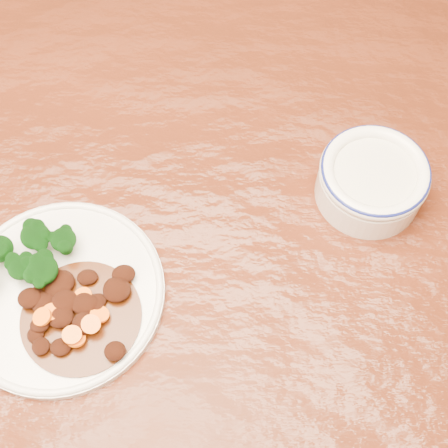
{
  "coord_description": "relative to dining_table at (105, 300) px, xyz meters",
  "views": [
    {
      "loc": [
        0.13,
        -0.29,
        1.4
      ],
      "look_at": [
        0.15,
        0.04,
        0.77
      ],
      "focal_mm": 50.0,
      "sensor_mm": 36.0,
      "label": 1
    }
  ],
  "objects": [
    {
      "name": "dip_bowl",
      "position": [
        0.33,
        0.08,
        0.11
      ],
      "size": [
        0.13,
        0.13,
        0.06
      ],
      "rotation": [
        0.0,
        0.0,
        0.29
      ],
      "color": "white",
      "rests_on": "dining_table"
    },
    {
      "name": "broccoli_florets",
      "position": [
        -0.07,
        0.01,
        0.11
      ],
      "size": [
        0.11,
        0.08,
        0.04
      ],
      "color": "#628B48",
      "rests_on": "dinner_plate"
    },
    {
      "name": "dining_table",
      "position": [
        0.0,
        0.0,
        0.0
      ],
      "size": [
        1.57,
        1.02,
        0.75
      ],
      "rotation": [
        0.0,
        0.0,
        -0.08
      ],
      "color": "#4E1D0D",
      "rests_on": "ground"
    },
    {
      "name": "ground",
      "position": [
        0.0,
        0.0,
        -0.67
      ],
      "size": [
        4.0,
        4.0,
        0.0
      ],
      "primitive_type": "plane",
      "color": "#412010",
      "rests_on": "ground"
    },
    {
      "name": "mince_stew",
      "position": [
        -0.01,
        -0.05,
        0.1
      ],
      "size": [
        0.13,
        0.13,
        0.02
      ],
      "color": "#421C07",
      "rests_on": "dinner_plate"
    },
    {
      "name": "dinner_plate",
      "position": [
        -0.03,
        -0.02,
        0.09
      ],
      "size": [
        0.23,
        0.23,
        0.01
      ],
      "rotation": [
        0.0,
        0.0,
        0.38
      ],
      "color": "silver",
      "rests_on": "dining_table"
    }
  ]
}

